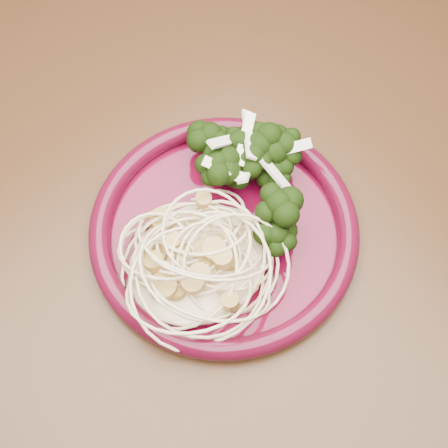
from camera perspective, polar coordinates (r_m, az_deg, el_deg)
The scene contains 6 objects.
dining_table at distance 0.72m, azimuth -9.31°, elevation -5.38°, with size 1.20×0.80×0.75m.
dinner_plate at distance 0.61m, azimuth 0.00°, elevation -0.45°, with size 0.34×0.34×0.02m.
spaghetti_pile at distance 0.59m, azimuth -2.41°, elevation -3.12°, with size 0.14×0.12×0.03m, color beige.
scallop_cluster at distance 0.56m, azimuth -2.55°, elevation -1.56°, with size 0.12×0.12×0.04m, color gold, non-canonical shape.
broccoli_pile at distance 0.62m, azimuth 2.81°, elevation 4.22°, with size 0.09×0.15×0.05m, color black.
onion_garnish at distance 0.59m, azimuth 2.94°, elevation 5.87°, with size 0.06×0.10×0.05m, color white, non-canonical shape.
Camera 1 is at (-0.08, -0.28, 1.30)m, focal length 50.00 mm.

